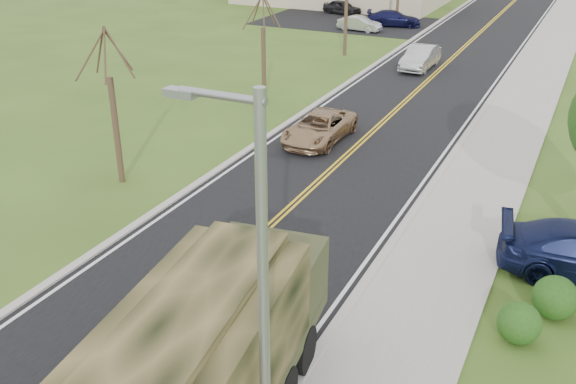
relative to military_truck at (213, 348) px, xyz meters
The scene contains 14 objects.
road 39.58m from the military_truck, 94.69° to the left, with size 8.00×120.00×0.01m, color black.
curb_right 39.45m from the military_truck, 88.66° to the left, with size 0.30×120.00×0.12m, color #9E998E.
sidewalk_right 39.53m from the military_truck, 86.12° to the left, with size 3.20×120.00×0.10m, color #9E998E.
curb_left 40.13m from the military_truck, 100.61° to the left, with size 0.30×120.00×0.10m, color #9E998E.
street_light 3.02m from the military_truck, 33.75° to the right, with size 1.65×0.22×8.00m.
bare_tree_a 13.89m from the military_truck, 137.47° to the left, with size 1.93×2.26×6.08m.
bare_tree_b 23.71m from the military_truck, 115.57° to the left, with size 1.83×2.14×5.73m.
bare_tree_c 34.92m from the military_truck, 107.04° to the left, with size 2.04×2.39×6.42m.
military_truck is the anchor object (origin of this frame).
suv_champagne 17.76m from the military_truck, 106.53° to the left, with size 2.17×4.71×1.31m, color #9F7C59.
sedan_silver 32.32m from the military_truck, 97.99° to the left, with size 1.55×4.45×1.47m, color #B6B7BB.
lot_car_dark 51.55m from the military_truck, 108.73° to the left, with size 1.50×3.72×1.27m, color black.
lot_car_silver 43.78m from the military_truck, 106.34° to the left, with size 1.25×3.60×1.18m, color #B1B0B5.
lot_car_navy 46.37m from the military_truck, 102.97° to the left, with size 1.83×4.51×1.31m, color black.
Camera 1 is at (9.05, -7.92, 10.39)m, focal length 40.00 mm.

